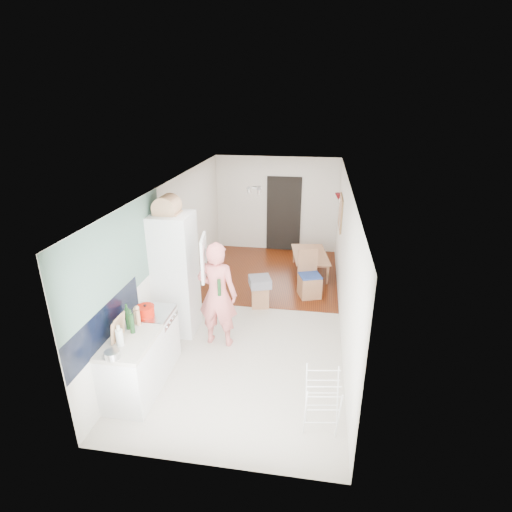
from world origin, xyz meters
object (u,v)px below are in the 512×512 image
(person, at_px, (217,286))
(dining_chair, at_px, (310,275))
(dining_table, at_px, (311,265))
(stool, at_px, (260,296))
(drying_rack, at_px, (322,404))

(person, xyz_separation_m, dining_chair, (1.46, 1.93, -0.58))
(person, height_order, dining_chair, person)
(dining_table, xyz_separation_m, stool, (-0.95, -1.75, 0.01))
(dining_table, distance_m, drying_rack, 4.80)
(dining_table, distance_m, dining_chair, 1.22)
(drying_rack, bearing_deg, person, 127.22)
(person, bearing_deg, dining_chair, -122.60)
(person, relative_size, dining_chair, 2.17)
(stool, bearing_deg, drying_rack, -68.19)
(stool, height_order, drying_rack, drying_rack)
(stool, bearing_deg, person, -110.17)
(person, height_order, drying_rack, person)
(stool, bearing_deg, dining_chair, 30.13)
(person, distance_m, drying_rack, 2.49)
(person, xyz_separation_m, drying_rack, (1.72, -1.67, -0.67))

